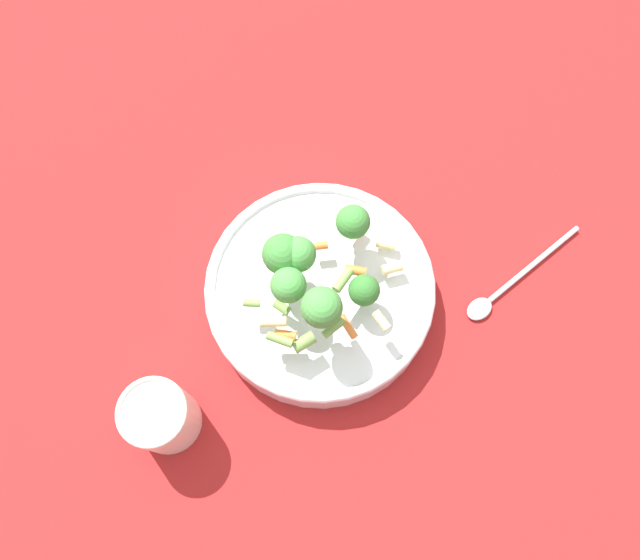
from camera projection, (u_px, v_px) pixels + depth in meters
ground_plane at (320, 298)px, 0.80m from camera, size 3.00×3.00×0.00m
bowl at (320, 291)px, 0.78m from camera, size 0.28×0.28×0.05m
pasta_salad at (315, 270)px, 0.70m from camera, size 0.17×0.19×0.10m
cup at (161, 417)px, 0.71m from camera, size 0.08×0.08×0.09m
spoon at (505, 288)px, 0.80m from camera, size 0.12×0.18×0.01m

